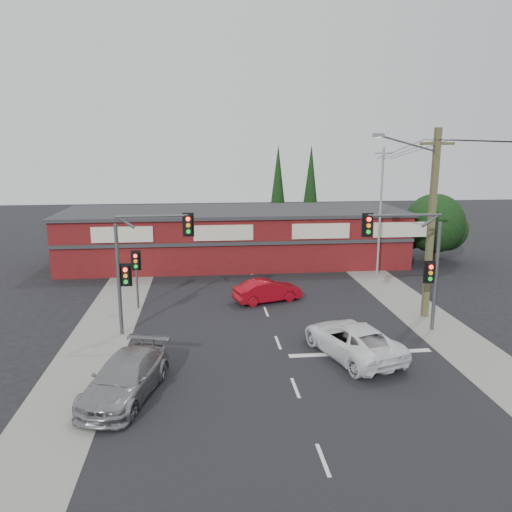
{
  "coord_description": "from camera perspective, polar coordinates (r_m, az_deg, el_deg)",
  "views": [
    {
      "loc": [
        -3.34,
        -21.76,
        9.08
      ],
      "look_at": [
        -0.74,
        3.0,
        3.58
      ],
      "focal_mm": 35.0,
      "sensor_mm": 36.0,
      "label": 1
    }
  ],
  "objects": [
    {
      "name": "conifer_far",
      "position": [
        49.0,
        6.27,
        8.17
      ],
      "size": [
        1.8,
        1.8,
        9.25
      ],
      "color": "#2D2116",
      "rests_on": "ground"
    },
    {
      "name": "road_strip",
      "position": [
        28.45,
        1.07,
        -6.14
      ],
      "size": [
        14.0,
        70.0,
        0.01
      ],
      "primitive_type": "cube",
      "color": "black",
      "rests_on": "ground"
    },
    {
      "name": "shop_building",
      "position": [
        39.43,
        -2.49,
        2.3
      ],
      "size": [
        27.3,
        8.4,
        4.22
      ],
      "color": "#531012",
      "rests_on": "ground"
    },
    {
      "name": "white_suv",
      "position": [
        22.64,
        10.94,
        -9.36
      ],
      "size": [
        4.0,
        5.91,
        1.5
      ],
      "primitive_type": "imported",
      "rotation": [
        0.0,
        0.0,
        3.44
      ],
      "color": "white",
      "rests_on": "ground"
    },
    {
      "name": "tree_cluster",
      "position": [
        41.8,
        19.67,
        3.23
      ],
      "size": [
        5.9,
        5.1,
        5.5
      ],
      "color": "#2D2116",
      "rests_on": "ground"
    },
    {
      "name": "conifer_near",
      "position": [
        46.41,
        2.52,
        8.0
      ],
      "size": [
        1.8,
        1.8,
        9.25
      ],
      "color": "#2D2116",
      "rests_on": "ground"
    },
    {
      "name": "power_lines",
      "position": [
        22.62,
        26.01,
        11.13
      ],
      "size": [
        2.01,
        29.0,
        1.22
      ],
      "color": "black",
      "rests_on": "ground"
    },
    {
      "name": "pedestal_signal",
      "position": [
        28.82,
        -13.53,
        -1.28
      ],
      "size": [
        0.55,
        0.27,
        3.38
      ],
      "color": "#47494C",
      "rests_on": "ground"
    },
    {
      "name": "traffic_mast_right",
      "position": [
        25.47,
        17.76,
        0.23
      ],
      "size": [
        3.96,
        0.27,
        5.97
      ],
      "color": "#47494C",
      "rests_on": "ground"
    },
    {
      "name": "silver_suv",
      "position": [
        19.51,
        -14.69,
        -13.27
      ],
      "size": [
        3.36,
        5.5,
        1.49
      ],
      "primitive_type": "imported",
      "rotation": [
        0.0,
        0.0,
        -0.26
      ],
      "color": "gray",
      "rests_on": "ground"
    },
    {
      "name": "stop_line",
      "position": [
        23.23,
        11.85,
        -10.8
      ],
      "size": [
        6.5,
        0.35,
        0.01
      ],
      "primitive_type": "cube",
      "color": "silver",
      "rests_on": "ground"
    },
    {
      "name": "red_sedan",
      "position": [
        29.73,
        1.33,
        -3.98
      ],
      "size": [
        4.29,
        2.61,
        1.33
      ],
      "primitive_type": "imported",
      "rotation": [
        0.0,
        0.0,
        1.89
      ],
      "color": "maroon",
      "rests_on": "ground"
    },
    {
      "name": "verge_left",
      "position": [
        28.72,
        -16.13,
        -6.46
      ],
      "size": [
        3.0,
        70.0,
        0.02
      ],
      "primitive_type": "cube",
      "color": "gray",
      "rests_on": "ground"
    },
    {
      "name": "traffic_mast_left",
      "position": [
        24.51,
        -13.09,
        0.0
      ],
      "size": [
        3.77,
        0.27,
        5.97
      ],
      "color": "#47494C",
      "rests_on": "ground"
    },
    {
      "name": "lane_dashes",
      "position": [
        25.97,
        1.79,
        -7.97
      ],
      "size": [
        0.12,
        42.3,
        0.01
      ],
      "color": "silver",
      "rests_on": "ground"
    },
    {
      "name": "verge_right",
      "position": [
        30.64,
        17.12,
        -5.33
      ],
      "size": [
        3.0,
        70.0,
        0.02
      ],
      "primitive_type": "cube",
      "color": "gray",
      "rests_on": "ground"
    },
    {
      "name": "ground",
      "position": [
        23.82,
        2.56,
        -9.97
      ],
      "size": [
        120.0,
        120.0,
        0.0
      ],
      "primitive_type": "plane",
      "color": "black",
      "rests_on": "ground"
    },
    {
      "name": "utility_pole",
      "position": [
        27.62,
        19.19,
        4.1
      ],
      "size": [
        4.38,
        0.59,
        10.0
      ],
      "color": "brown",
      "rests_on": "ground"
    },
    {
      "name": "steel_pole",
      "position": [
        36.21,
        14.04,
        5.15
      ],
      "size": [
        1.2,
        0.16,
        9.0
      ],
      "color": "gray",
      "rests_on": "ground"
    }
  ]
}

